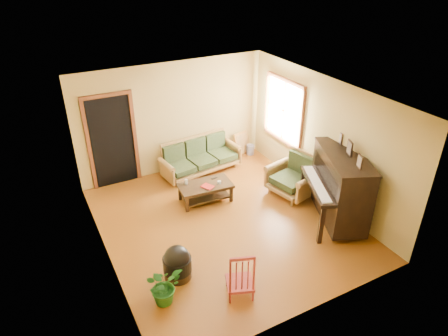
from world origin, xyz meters
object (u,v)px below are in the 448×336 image
piano (340,188)px  footstool (177,266)px  coffee_table (205,192)px  armchair (292,176)px  sofa (201,157)px  red_chair (240,272)px  ceramic_crock (250,150)px  potted_plant (164,286)px

piano → footstool: piano is taller
coffee_table → armchair: size_ratio=1.18×
coffee_table → piano: size_ratio=0.68×
sofa → red_chair: 3.93m
coffee_table → piano: 2.74m
coffee_table → footstool: bearing=-127.0°
sofa → ceramic_crock: (1.52, 0.26, -0.28)m
footstool → sofa: bearing=58.6°
ceramic_crock → potted_plant: potted_plant is taller
coffee_table → footstool: 2.28m
piano → ceramic_crock: 3.28m
sofa → coffee_table: sofa is taller
sofa → footstool: 3.50m
coffee_table → potted_plant: potted_plant is taller
coffee_table → armchair: bearing=-20.4°
piano → ceramic_crock: piano is taller
sofa → potted_plant: sofa is taller
sofa → red_chair: bearing=-113.4°
piano → armchair: bearing=126.0°
sofa → potted_plant: size_ratio=3.18×
potted_plant → piano: bearing=6.1°
red_chair → footstool: bearing=152.8°
piano → footstool: 3.41m
sofa → footstool: bearing=-128.4°
armchair → sofa: bearing=112.6°
footstool → potted_plant: potted_plant is taller
armchair → potted_plant: 3.82m
coffee_table → potted_plant: size_ratio=1.83×
armchair → piano: 1.21m
red_chair → potted_plant: red_chair is taller
piano → ceramic_crock: bearing=114.0°
coffee_table → red_chair: size_ratio=1.26×
piano → red_chair: piano is taller
piano → footstool: (-3.37, -0.02, -0.49)m
piano → potted_plant: size_ratio=2.69×
footstool → potted_plant: bearing=-134.1°
piano → ceramic_crock: (-0.02, 3.23, -0.59)m
armchair → piano: (0.26, -1.16, 0.25)m
armchair → footstool: bearing=-172.2°
sofa → piano: (1.55, -2.97, 0.30)m
red_chair → piano: bearing=37.3°
coffee_table → red_chair: red_chair is taller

